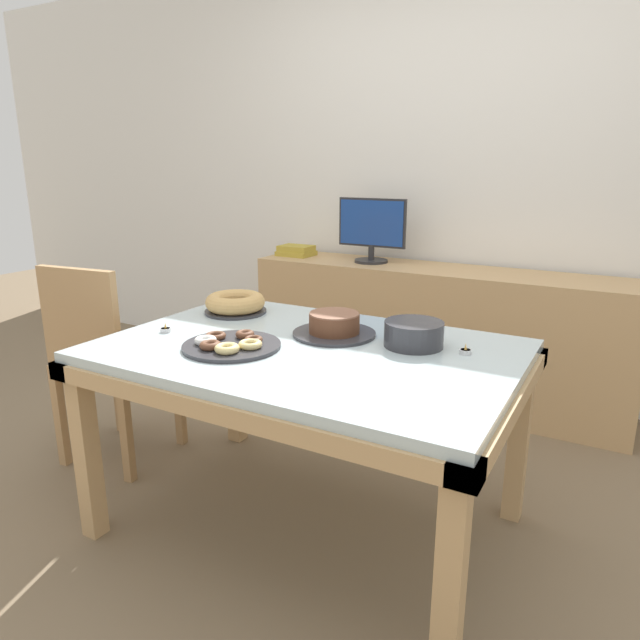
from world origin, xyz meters
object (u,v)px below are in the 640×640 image
plate_stack (414,334)px  tealight_near_cakes (465,351)px  cake_golden_bundt (235,303)px  tealight_near_front (166,330)px  chair (104,355)px  computer_monitor (372,231)px  tealight_left_edge (351,319)px  pastry_platter (231,344)px  book_stack (296,251)px  cake_chocolate_round (334,326)px

plate_stack → tealight_near_cakes: 0.19m
cake_golden_bundt → tealight_near_front: bearing=-98.2°
chair → computer_monitor: size_ratio=2.22×
plate_stack → tealight_left_edge: bearing=150.7°
computer_monitor → tealight_near_cakes: 1.58m
pastry_platter → tealight_near_front: 0.34m
book_stack → tealight_left_edge: 1.42m
cake_chocolate_round → tealight_near_front: 0.65m
plate_stack → computer_monitor: bearing=120.3°
plate_stack → tealight_near_front: (-0.89, -0.30, -0.03)m
cake_chocolate_round → cake_golden_bundt: 0.54m
computer_monitor → plate_stack: computer_monitor is taller
book_stack → pastry_platter: 1.76m
pastry_platter → book_stack: bearing=114.1°
computer_monitor → tealight_near_front: computer_monitor is taller
cake_golden_bundt → pastry_platter: (0.29, -0.40, -0.03)m
chair → pastry_platter: 0.87m
cake_chocolate_round → cake_golden_bundt: cake_chocolate_round is taller
tealight_left_edge → cake_chocolate_round: bearing=-81.4°
pastry_platter → chair: bearing=170.7°
chair → tealight_near_front: bearing=-11.7°
chair → tealight_left_edge: bearing=20.5°
computer_monitor → pastry_platter: (0.19, -1.60, -0.23)m
cake_chocolate_round → tealight_left_edge: size_ratio=7.86×
chair → book_stack: (0.11, 1.47, 0.29)m
cake_chocolate_round → pastry_platter: 0.40m
book_stack → computer_monitor: bearing=-0.2°
cake_golden_bundt → tealight_near_front: 0.37m
computer_monitor → book_stack: computer_monitor is taller
computer_monitor → plate_stack: (0.74, -1.27, -0.20)m
chair → pastry_platter: chair is taller
plate_stack → tealight_left_edge: plate_stack is taller
computer_monitor → tealight_near_front: (-0.15, -1.57, -0.23)m
tealight_near_cakes → computer_monitor: bearing=126.2°
chair → book_stack: 1.50m
chair → tealight_near_front: size_ratio=23.50×
book_stack → plate_stack: (1.27, -1.27, -0.04)m
book_stack → cake_chocolate_round: book_stack is taller
book_stack → cake_chocolate_round: (0.96, -1.29, -0.05)m
cake_chocolate_round → tealight_near_cakes: 0.49m
book_stack → plate_stack: 1.79m
plate_stack → pastry_platter: bearing=-148.7°
plate_stack → tealight_near_front: plate_stack is taller
pastry_platter → tealight_near_cakes: pastry_platter is taller
chair → tealight_left_edge: chair is taller
cake_golden_bundt → tealight_near_cakes: size_ratio=6.66×
tealight_left_edge → tealight_near_front: same height
cake_golden_bundt → tealight_left_edge: cake_golden_bundt is taller
computer_monitor → pastry_platter: bearing=-83.3°
tealight_near_cakes → plate_stack: bearing=-178.5°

